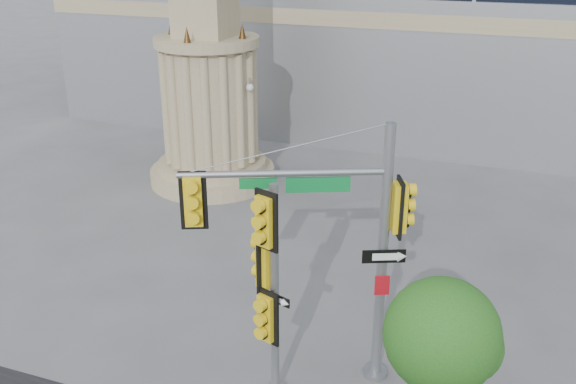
% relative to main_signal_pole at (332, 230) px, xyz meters
% --- Properties ---
extents(ground, '(120.00, 120.00, 0.00)m').
position_rel_main_signal_pole_xyz_m(ground, '(-1.03, -0.06, -3.31)').
color(ground, '#545456').
rests_on(ground, ground).
extents(monument, '(4.40, 4.40, 16.60)m').
position_rel_main_signal_pole_xyz_m(monument, '(-7.03, 8.94, 2.21)').
color(monument, tan).
rests_on(monument, ground).
extents(main_signal_pole, '(3.91, 1.95, 5.34)m').
position_rel_main_signal_pole_xyz_m(main_signal_pole, '(0.00, 0.00, 0.00)').
color(main_signal_pole, slate).
rests_on(main_signal_pole, ground).
extents(secondary_signal_pole, '(0.76, 0.71, 4.43)m').
position_rel_main_signal_pole_xyz_m(secondary_signal_pole, '(-0.90, -0.91, -0.71)').
color(secondary_signal_pole, slate).
rests_on(secondary_signal_pole, ground).
extents(street_tree, '(2.02, 1.98, 3.15)m').
position_rel_main_signal_pole_xyz_m(street_tree, '(2.25, -0.92, -1.23)').
color(street_tree, tan).
rests_on(street_tree, ground).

